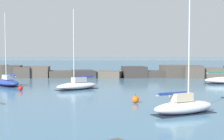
% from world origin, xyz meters
% --- Properties ---
extents(open_sea_beyond, '(400.00, 116.00, 0.01)m').
position_xyz_m(open_sea_beyond, '(0.00, 109.85, 0.00)').
color(open_sea_beyond, '#386684').
rests_on(open_sea_beyond, ground).
extents(breakwater_jetty, '(68.31, 6.90, 2.32)m').
position_xyz_m(breakwater_jetty, '(0.83, 49.97, 0.96)').
color(breakwater_jetty, brown).
rests_on(breakwater_jetty, ground).
extents(sailboat_moored_0, '(5.75, 3.99, 9.90)m').
position_xyz_m(sailboat_moored_0, '(3.22, 14.43, 0.65)').
color(sailboat_moored_0, white).
rests_on(sailboat_moored_0, ground).
extents(sailboat_moored_2, '(5.87, 5.07, 10.37)m').
position_xyz_m(sailboat_moored_2, '(-7.11, 30.40, 0.60)').
color(sailboat_moored_2, white).
rests_on(sailboat_moored_2, ground).
extents(sailboat_moored_4, '(5.41, 5.55, 10.46)m').
position_xyz_m(sailboat_moored_4, '(-17.55, 34.28, 0.62)').
color(sailboat_moored_4, navy).
rests_on(sailboat_moored_4, ground).
extents(mooring_buoy_orange_near, '(0.59, 0.59, 0.79)m').
position_xyz_m(mooring_buoy_orange_near, '(-14.13, 29.06, 0.30)').
color(mooring_buoy_orange_near, red).
rests_on(mooring_buoy_orange_near, ground).
extents(mooring_buoy_far_side, '(0.68, 0.68, 0.88)m').
position_xyz_m(mooring_buoy_far_side, '(-0.25, 19.70, 0.34)').
color(mooring_buoy_far_side, '#EA5914').
rests_on(mooring_buoy_far_side, ground).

